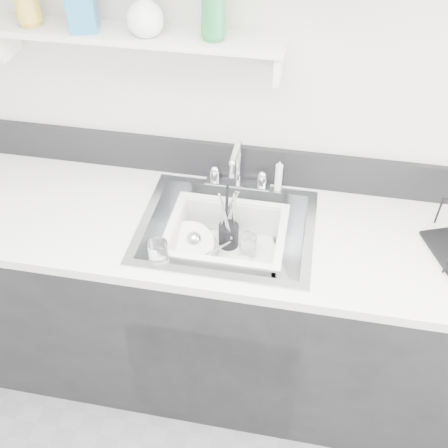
# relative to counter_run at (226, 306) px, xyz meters

# --- Properties ---
(room_shell) EXTENTS (3.50, 3.00, 2.60)m
(room_shell) POSITION_rel_counter_run_xyz_m (0.00, -0.80, 1.22)
(room_shell) COLOR silver
(room_shell) RESTS_ON ground
(counter_run) EXTENTS (3.20, 0.62, 0.92)m
(counter_run) POSITION_rel_counter_run_xyz_m (0.00, 0.00, 0.00)
(counter_run) COLOR black
(counter_run) RESTS_ON ground
(backsplash) EXTENTS (3.20, 0.02, 0.16)m
(backsplash) POSITION_rel_counter_run_xyz_m (0.00, 0.30, 0.54)
(backsplash) COLOR black
(backsplash) RESTS_ON counter_run
(sink) EXTENTS (0.64, 0.52, 0.20)m
(sink) POSITION_rel_counter_run_xyz_m (0.00, 0.00, 0.37)
(sink) COLOR silver
(sink) RESTS_ON counter_run
(faucet) EXTENTS (0.26, 0.18, 0.23)m
(faucet) POSITION_rel_counter_run_xyz_m (0.00, 0.25, 0.52)
(faucet) COLOR silver
(faucet) RESTS_ON counter_run
(side_sprayer) EXTENTS (0.03, 0.03, 0.14)m
(side_sprayer) POSITION_rel_counter_run_xyz_m (0.16, 0.25, 0.53)
(side_sprayer) COLOR silver
(side_sprayer) RESTS_ON counter_run
(wall_shelf) EXTENTS (1.00, 0.16, 0.12)m
(wall_shelf) POSITION_rel_counter_run_xyz_m (-0.35, 0.23, 1.05)
(wall_shelf) COLOR silver
(wall_shelf) RESTS_ON room_shell
(wash_tub) EXTENTS (0.54, 0.50, 0.17)m
(wash_tub) POSITION_rel_counter_run_xyz_m (0.00, -0.01, 0.38)
(wash_tub) COLOR silver
(wash_tub) RESTS_ON sink
(plate_stack) EXTENTS (0.23, 0.22, 0.09)m
(plate_stack) POSITION_rel_counter_run_xyz_m (-0.13, -0.01, 0.33)
(plate_stack) COLOR white
(plate_stack) RESTS_ON wash_tub
(utensil_cup) EXTENTS (0.08, 0.08, 0.27)m
(utensil_cup) POSITION_rel_counter_run_xyz_m (-0.00, 0.07, 0.37)
(utensil_cup) COLOR black
(utensil_cup) RESTS_ON wash_tub
(ladle) EXTENTS (0.27, 0.21, 0.07)m
(ladle) POSITION_rel_counter_run_xyz_m (-0.08, -0.02, 0.34)
(ladle) COLOR silver
(ladle) RESTS_ON wash_tub
(tumbler_in_tub) EXTENTS (0.08, 0.08, 0.09)m
(tumbler_in_tub) POSITION_rel_counter_run_xyz_m (0.08, 0.03, 0.35)
(tumbler_in_tub) COLOR white
(tumbler_in_tub) RESTS_ON wash_tub
(tumbler_counter) EXTENTS (0.07, 0.07, 0.09)m
(tumbler_counter) POSITION_rel_counter_run_xyz_m (-0.19, -0.22, 0.51)
(tumbler_counter) COLOR white
(tumbler_counter) RESTS_ON counter_run
(bowl_small) EXTENTS (0.13, 0.13, 0.03)m
(bowl_small) POSITION_rel_counter_run_xyz_m (0.07, -0.06, 0.32)
(bowl_small) COLOR white
(bowl_small) RESTS_ON wash_tub
(soap_bottle_c) EXTENTS (0.13, 0.13, 0.15)m
(soap_bottle_c) POSITION_rel_counter_run_xyz_m (-0.31, 0.21, 1.15)
(soap_bottle_c) COLOR white
(soap_bottle_c) RESTS_ON wall_shelf
(soap_bottle_d) EXTENTS (0.08, 0.08, 0.22)m
(soap_bottle_d) POSITION_rel_counter_run_xyz_m (-0.08, 0.22, 1.18)
(soap_bottle_d) COLOR #237E3C
(soap_bottle_d) RESTS_ON wall_shelf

